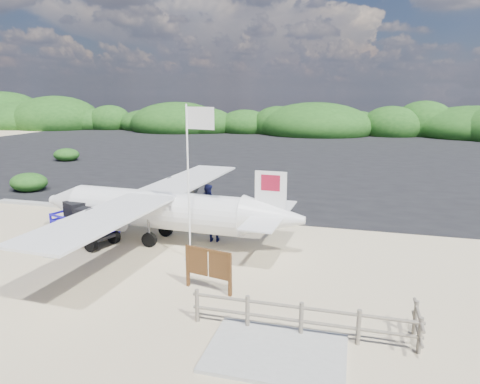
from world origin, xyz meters
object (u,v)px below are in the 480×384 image
object	(u,v)px
baggage_cart	(86,242)
signboard	(209,291)
crew_b	(208,203)
flagpole	(190,259)
crew_a	(206,206)
crew_c	(214,221)

from	to	relation	value
baggage_cart	signboard	xyz separation A→B (m)	(6.83, -3.09, 0.00)
crew_b	flagpole	bearing A→B (deg)	115.89
baggage_cart	crew_a	bearing A→B (deg)	68.29
flagpole	signboard	distance (m)	2.97
flagpole	crew_b	size ratio (longest dim) A/B	3.08
crew_b	crew_c	world-z (taller)	crew_b
baggage_cart	crew_c	size ratio (longest dim) A/B	1.62
signboard	crew_b	bearing A→B (deg)	121.34
baggage_cart	flagpole	xyz separation A→B (m)	(5.19, -0.61, 0.00)
baggage_cart	crew_c	bearing A→B (deg)	34.55
crew_a	signboard	bearing A→B (deg)	115.39
baggage_cart	crew_a	world-z (taller)	crew_a
flagpole	crew_c	distance (m)	2.46
baggage_cart	crew_c	distance (m)	5.79
baggage_cart	signboard	bearing A→B (deg)	-6.56
baggage_cart	crew_b	world-z (taller)	crew_b
signboard	flagpole	bearing A→B (deg)	135.33
crew_a	crew_c	xyz separation A→B (m)	(1.52, -3.14, 0.21)
crew_a	baggage_cart	bearing A→B (deg)	55.80
baggage_cart	crew_b	xyz separation A→B (m)	(4.18, 4.43, 0.99)
baggage_cart	crew_a	distance (m)	6.25
signboard	crew_a	bearing A→B (deg)	122.04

